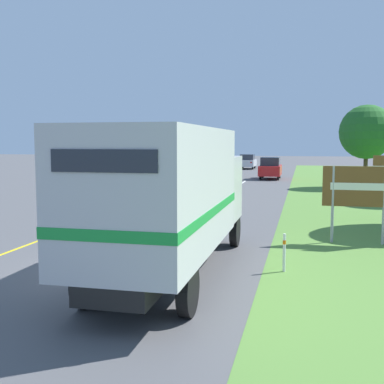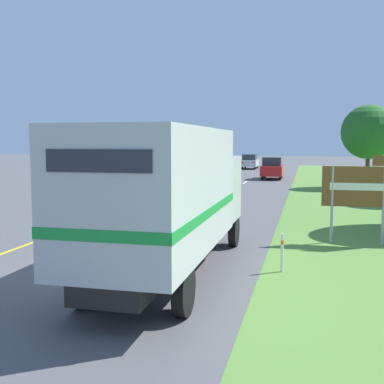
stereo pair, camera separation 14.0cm
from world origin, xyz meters
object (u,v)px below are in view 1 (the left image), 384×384
horse_trailer_truck (171,195)px  highway_sign (360,188)px  delineator_post (284,252)px  lead_car_white (188,182)px  lead_car_red_ahead (270,168)px  roadside_tree_far (367,132)px  lead_car_silver_ahead (248,161)px

horse_trailer_truck → highway_sign: 6.88m
horse_trailer_truck → delineator_post: (2.61, 1.04, -1.45)m
lead_car_white → lead_car_red_ahead: lead_car_red_ahead is taller
lead_car_red_ahead → delineator_post: (2.37, -30.06, -0.45)m
lead_car_red_ahead → delineator_post: lead_car_red_ahead is taller
lead_car_white → horse_trailer_truck: bearing=-77.9°
roadside_tree_far → lead_car_red_ahead: bearing=137.8°
lead_car_silver_ahead → horse_trailer_truck: bearing=-85.7°
highway_sign → horse_trailer_truck: bearing=-133.9°
horse_trailer_truck → highway_sign: (4.76, 4.95, -0.21)m
lead_car_silver_ahead → roadside_tree_far: (10.73, -21.68, 2.98)m
lead_car_white → lead_car_red_ahead: size_ratio=1.09×
horse_trailer_truck → lead_car_white: horse_trailer_truck is taller
lead_car_white → roadside_tree_far: bearing=41.7°
lead_car_white → delineator_post: lead_car_white is taller
delineator_post → highway_sign: bearing=61.1°
highway_sign → delineator_post: size_ratio=2.93×
highway_sign → delineator_post: 4.64m
roadside_tree_far → lead_car_white: bearing=-138.3°
lead_car_red_ahead → lead_car_silver_ahead: 15.76m
lead_car_red_ahead → roadside_tree_far: roadside_tree_far is taller
roadside_tree_far → delineator_post: roadside_tree_far is taller
horse_trailer_truck → delineator_post: horse_trailer_truck is taller
lead_car_white → delineator_post: bearing=-67.6°
horse_trailer_truck → roadside_tree_far: (7.25, 24.74, 1.92)m
lead_car_silver_ahead → highway_sign: 42.28m
lead_car_silver_ahead → roadside_tree_far: size_ratio=0.72×
horse_trailer_truck → highway_sign: horse_trailer_truck is taller
highway_sign → lead_car_silver_ahead: bearing=101.2°
lead_car_red_ahead → lead_car_white: bearing=-102.6°
horse_trailer_truck → lead_car_red_ahead: size_ratio=2.12×
lead_car_red_ahead → highway_sign: bearing=-80.2°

